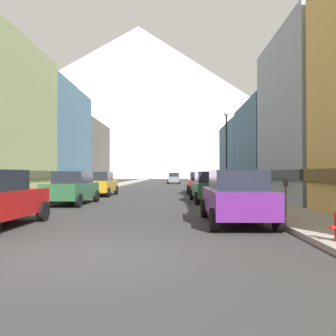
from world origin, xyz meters
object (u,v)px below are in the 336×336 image
(potted_plant_0, at_px, (243,188))
(car_right_2, at_px, (200,183))
(car_left_2, at_px, (100,184))
(parking_meter_near, at_px, (286,192))
(streetlamp_right, at_px, (226,140))
(car_driving_0, at_px, (174,178))
(car_right_1, at_px, (210,187))
(pedestrian_0, at_px, (244,185))
(car_right_0, at_px, (236,197))
(car_left_1, at_px, (72,188))

(potted_plant_0, bearing_deg, car_right_2, 160.38)
(car_left_2, height_order, car_right_2, same)
(parking_meter_near, height_order, streetlamp_right, streetlamp_right)
(streetlamp_right, bearing_deg, car_right_2, 112.52)
(car_right_2, height_order, car_driving_0, same)
(car_right_1, bearing_deg, car_right_2, 90.02)
(car_left_2, relative_size, car_right_2, 1.00)
(car_right_2, relative_size, pedestrian_0, 2.59)
(car_left_2, height_order, parking_meter_near, car_left_2)
(car_driving_0, xyz_separation_m, parking_meter_near, (4.15, -43.40, 0.11))
(potted_plant_0, height_order, streetlamp_right, streetlamp_right)
(car_right_0, bearing_deg, car_left_1, 137.36)
(car_left_2, height_order, car_right_0, same)
(car_left_2, relative_size, streetlamp_right, 0.75)
(car_right_1, xyz_separation_m, parking_meter_near, (1.95, -7.70, 0.11))
(car_driving_0, height_order, streetlamp_right, streetlamp_right)
(car_right_1, bearing_deg, car_driving_0, 93.53)
(parking_meter_near, height_order, pedestrian_0, pedestrian_0)
(car_driving_0, height_order, potted_plant_0, car_driving_0)
(car_driving_0, relative_size, parking_meter_near, 3.31)
(car_right_0, relative_size, potted_plant_0, 5.15)
(car_right_0, distance_m, car_right_2, 16.15)
(car_right_1, bearing_deg, streetlamp_right, 67.60)
(car_right_2, xyz_separation_m, car_driving_0, (-2.20, 28.21, 0.00))
(car_left_1, height_order, pedestrian_0, pedestrian_0)
(streetlamp_right, bearing_deg, car_driving_0, 96.69)
(potted_plant_0, bearing_deg, pedestrian_0, -100.53)
(car_left_1, bearing_deg, car_right_1, 12.29)
(potted_plant_0, bearing_deg, car_driving_0, 100.43)
(car_right_0, bearing_deg, car_right_2, 90.00)
(parking_meter_near, relative_size, streetlamp_right, 0.23)
(car_left_1, relative_size, car_driving_0, 1.01)
(car_driving_0, distance_m, pedestrian_0, 33.71)
(potted_plant_0, bearing_deg, parking_meter_near, -95.08)
(car_right_1, distance_m, pedestrian_0, 3.37)
(pedestrian_0, height_order, streetlamp_right, streetlamp_right)
(car_driving_0, bearing_deg, car_right_1, -86.47)
(car_left_2, distance_m, car_right_2, 7.90)
(car_right_1, distance_m, car_right_2, 7.50)
(car_left_1, height_order, streetlamp_right, streetlamp_right)
(car_driving_0, xyz_separation_m, streetlamp_right, (3.75, -31.95, 3.09))
(car_right_0, xyz_separation_m, car_right_1, (0.00, 8.65, 0.00))
(car_right_1, relative_size, car_right_2, 1.01)
(pedestrian_0, bearing_deg, car_right_1, -136.53)
(pedestrian_0, bearing_deg, car_right_2, 115.34)
(potted_plant_0, height_order, pedestrian_0, pedestrian_0)
(car_right_1, xyz_separation_m, pedestrian_0, (2.45, 2.32, 0.04))
(parking_meter_near, bearing_deg, car_right_1, 104.20)
(pedestrian_0, bearing_deg, car_left_1, -158.41)
(car_left_2, distance_m, streetlamp_right, 9.79)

